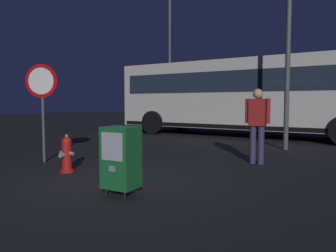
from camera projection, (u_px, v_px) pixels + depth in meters
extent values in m
plane|color=black|center=(119.00, 182.00, 5.61)|extent=(60.00, 60.00, 0.00)
cylinder|color=red|center=(67.00, 171.00, 6.37)|extent=(0.28, 0.28, 0.05)
cylinder|color=red|center=(67.00, 156.00, 6.34)|extent=(0.19, 0.19, 0.55)
sphere|color=red|center=(67.00, 142.00, 6.32)|extent=(0.19, 0.19, 0.19)
cylinder|color=gray|center=(66.00, 136.00, 6.31)|extent=(0.06, 0.06, 0.05)
cylinder|color=gray|center=(62.00, 155.00, 6.22)|extent=(0.09, 0.08, 0.09)
cylinder|color=gray|center=(62.00, 152.00, 6.40)|extent=(0.07, 0.07, 0.07)
cylinder|color=gray|center=(72.00, 154.00, 6.28)|extent=(0.07, 0.07, 0.07)
cylinder|color=black|center=(106.00, 192.00, 4.73)|extent=(0.04, 0.04, 0.12)
cylinder|color=black|center=(125.00, 195.00, 4.57)|extent=(0.04, 0.04, 0.12)
cylinder|color=black|center=(118.00, 188.00, 4.97)|extent=(0.04, 0.04, 0.12)
cylinder|color=black|center=(136.00, 191.00, 4.81)|extent=(0.04, 0.04, 0.12)
cube|color=#19602D|center=(121.00, 157.00, 4.73)|extent=(0.48, 0.40, 0.90)
cube|color=#B2B7BF|center=(112.00, 147.00, 4.54)|extent=(0.36, 0.01, 0.40)
cube|color=gray|center=(112.00, 169.00, 4.56)|extent=(0.10, 0.02, 0.08)
cylinder|color=#4C4F54|center=(43.00, 114.00, 7.37)|extent=(0.06, 0.06, 2.20)
cylinder|color=red|center=(41.00, 81.00, 7.30)|extent=(0.71, 0.31, 0.76)
cylinder|color=white|center=(41.00, 81.00, 7.29)|extent=(0.56, 0.23, 0.60)
cylinder|color=#382D51|center=(253.00, 145.00, 7.27)|extent=(0.14, 0.14, 0.85)
cylinder|color=#382D51|center=(261.00, 145.00, 7.18)|extent=(0.14, 0.14, 0.85)
cube|color=maroon|center=(257.00, 112.00, 7.17)|extent=(0.36, 0.20, 0.60)
sphere|color=tan|center=(258.00, 94.00, 7.14)|extent=(0.22, 0.22, 0.22)
cylinder|color=maroon|center=(247.00, 111.00, 7.28)|extent=(0.09, 0.09, 0.55)
cylinder|color=maroon|center=(268.00, 111.00, 7.06)|extent=(0.09, 0.09, 0.55)
cube|color=beige|center=(246.00, 95.00, 13.03)|extent=(10.62, 3.07, 2.65)
cube|color=#1E2838|center=(246.00, 83.00, 12.99)|extent=(9.99, 3.06, 0.80)
cube|color=black|center=(245.00, 125.00, 13.12)|extent=(10.41, 3.07, 0.16)
cylinder|color=black|center=(153.00, 122.00, 14.02)|extent=(1.01, 0.33, 1.00)
cylinder|color=black|center=(182.00, 120.00, 16.13)|extent=(1.01, 0.33, 1.00)
cylinder|color=#4C4F54|center=(170.00, 61.00, 18.50)|extent=(0.14, 0.14, 7.40)
cylinder|color=#4C4F54|center=(288.00, 37.00, 9.21)|extent=(0.14, 0.14, 6.45)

